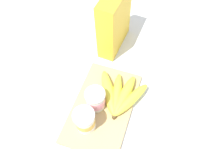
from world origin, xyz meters
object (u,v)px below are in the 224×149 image
at_px(cutting_board, 103,107).
at_px(yogurt_cup_front, 85,120).
at_px(banana_bunch, 120,95).
at_px(cereal_box, 114,21).
at_px(yogurt_cup_back, 96,99).

bearing_deg(cutting_board, yogurt_cup_front, 161.46).
bearing_deg(banana_bunch, cereal_box, 22.40).
distance_m(cutting_board, cereal_box, 0.33).
bearing_deg(cutting_board, banana_bunch, -42.21).
distance_m(cutting_board, banana_bunch, 0.08).
bearing_deg(yogurt_cup_back, yogurt_cup_front, 176.95).
height_order(cereal_box, banana_bunch, cereal_box).
bearing_deg(banana_bunch, yogurt_cup_back, 126.28).
bearing_deg(cereal_box, yogurt_cup_front, -171.46).
bearing_deg(cereal_box, cutting_board, -165.24).
bearing_deg(yogurt_cup_front, cereal_box, 4.28).
relative_size(cutting_board, yogurt_cup_back, 4.04).
xyz_separation_m(cutting_board, banana_bunch, (0.05, -0.05, 0.03)).
xyz_separation_m(yogurt_cup_back, banana_bunch, (0.05, -0.07, -0.02)).
distance_m(cutting_board, yogurt_cup_front, 0.10).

